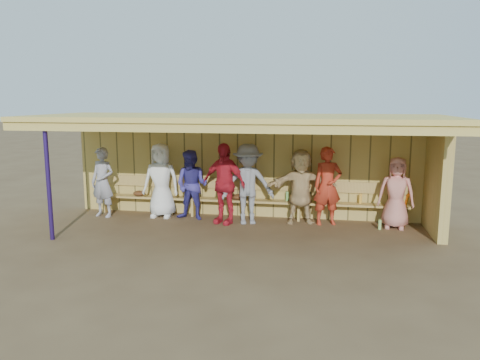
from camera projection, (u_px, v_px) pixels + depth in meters
name	position (u px, v px, depth m)	size (l,w,h in m)	color
ground	(237.00, 229.00, 10.32)	(90.00, 90.00, 0.00)	brown
player_a	(103.00, 182.00, 11.35)	(0.62, 0.41, 1.70)	#9998A0
player_b	(161.00, 180.00, 11.31)	(0.88, 0.57, 1.81)	white
player_c	(192.00, 185.00, 11.07)	(0.81, 0.63, 1.66)	#3B3695
player_d	(224.00, 184.00, 10.71)	(1.09, 0.45, 1.86)	red
player_e	(248.00, 184.00, 10.68)	(1.19, 0.69, 1.85)	gray
player_f	(301.00, 186.00, 10.73)	(1.60, 0.51, 1.72)	#D9B67A
player_g	(328.00, 186.00, 10.62)	(0.65, 0.43, 1.78)	#B3311C
player_h	(396.00, 193.00, 10.32)	(0.78, 0.51, 1.60)	tan
dugout_structure	(259.00, 150.00, 10.63)	(8.80, 3.20, 2.50)	tan
bench	(246.00, 196.00, 11.31)	(7.60, 0.34, 0.93)	tan
dugout_equipment	(215.00, 197.00, 11.32)	(6.55, 0.62, 0.80)	orange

